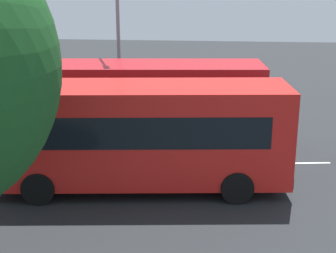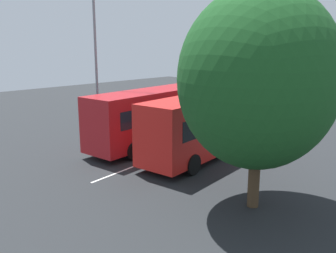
% 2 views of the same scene
% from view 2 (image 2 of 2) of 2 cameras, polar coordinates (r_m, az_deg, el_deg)
% --- Properties ---
extents(ground_plane, '(67.76, 67.76, 0.00)m').
position_cam_2_polar(ground_plane, '(22.11, 1.72, -3.48)').
color(ground_plane, '#232628').
extents(bus_far_left, '(9.59, 3.34, 3.40)m').
position_cam_2_polar(bus_far_left, '(20.52, 6.09, 0.54)').
color(bus_far_left, red).
rests_on(bus_far_left, ground).
extents(bus_center_left, '(9.57, 3.21, 3.40)m').
position_cam_2_polar(bus_center_left, '(22.65, -2.12, 1.77)').
color(bus_center_left, '#AD191E').
rests_on(bus_center_left, ground).
extents(pedestrian, '(0.41, 0.41, 1.59)m').
position_cam_2_polar(pedestrian, '(27.94, 10.54, 1.72)').
color(pedestrian, '#232833').
rests_on(pedestrian, ground).
extents(street_lamp, '(1.08, 2.76, 8.98)m').
position_cam_2_polar(street_lamp, '(23.98, -10.49, 10.09)').
color(street_lamp, gray).
rests_on(street_lamp, ground).
extents(depot_tree, '(6.27, 5.64, 8.21)m').
position_cam_2_polar(depot_tree, '(13.81, 13.84, 7.10)').
color(depot_tree, '#4C3823').
rests_on(depot_tree, ground).
extents(lane_stripe_outer_left, '(13.59, 1.80, 0.01)m').
position_cam_2_polar(lane_stripe_outer_left, '(22.11, 1.72, -3.47)').
color(lane_stripe_outer_left, silver).
rests_on(lane_stripe_outer_left, ground).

